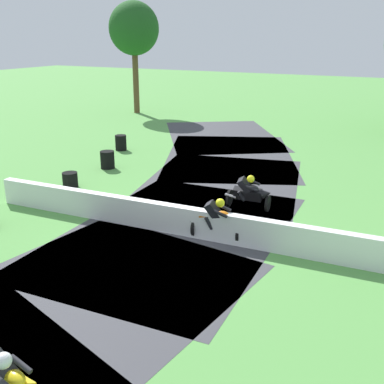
% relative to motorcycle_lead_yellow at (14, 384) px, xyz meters
% --- Properties ---
extents(ground_plane, '(120.00, 120.00, 0.00)m').
position_rel_motorcycle_lead_yellow_xyz_m(ground_plane, '(-1.33, 7.60, -0.64)').
color(ground_plane, '#569947').
extents(track_asphalt, '(13.23, 39.72, 0.01)m').
position_rel_motorcycle_lead_yellow_xyz_m(track_asphalt, '(-3.11, 7.52, -0.64)').
color(track_asphalt, '#3D3D42').
rests_on(track_asphalt, ground).
extents(safety_barrier, '(25.33, 1.57, 0.90)m').
position_rel_motorcycle_lead_yellow_xyz_m(safety_barrier, '(4.51, 7.90, -0.19)').
color(safety_barrier, white).
rests_on(safety_barrier, ground).
extents(motorcycle_lead_yellow, '(1.70, 0.89, 1.43)m').
position_rel_motorcycle_lead_yellow_xyz_m(motorcycle_lead_yellow, '(0.00, 0.00, 0.00)').
color(motorcycle_lead_yellow, black).
rests_on(motorcycle_lead_yellow, ground).
extents(motorcycle_chase_orange, '(1.68, 0.84, 1.43)m').
position_rel_motorcycle_lead_yellow_xyz_m(motorcycle_chase_orange, '(0.08, 7.70, 0.01)').
color(motorcycle_chase_orange, black).
rests_on(motorcycle_chase_orange, ground).
extents(motorcycle_trailing_black, '(1.68, 0.93, 1.42)m').
position_rel_motorcycle_lead_yellow_xyz_m(motorcycle_trailing_black, '(-0.02, 10.54, -0.01)').
color(motorcycle_trailing_black, black).
rests_on(motorcycle_trailing_black, ground).
extents(tire_stack_far, '(0.61, 0.61, 0.60)m').
position_rel_motorcycle_lead_yellow_xyz_m(tire_stack_far, '(-7.35, 9.68, -0.34)').
color(tire_stack_far, black).
rests_on(tire_stack_far, ground).
extents(tire_stack_extra_a, '(0.64, 0.64, 0.80)m').
position_rel_motorcycle_lead_yellow_xyz_m(tire_stack_extra_a, '(-7.70, 12.61, -0.24)').
color(tire_stack_extra_a, black).
rests_on(tire_stack_extra_a, ground).
extents(tire_stack_extra_b, '(0.59, 0.59, 0.80)m').
position_rel_motorcycle_lead_yellow_xyz_m(tire_stack_extra_b, '(-9.22, 15.80, -0.24)').
color(tire_stack_extra_b, black).
rests_on(tire_stack_extra_b, ground).
extents(tree_far_left, '(3.71, 3.71, 8.19)m').
position_rel_motorcycle_lead_yellow_xyz_m(tree_far_left, '(-15.36, 26.56, 5.54)').
color(tree_far_left, brown).
rests_on(tree_far_left, ground).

